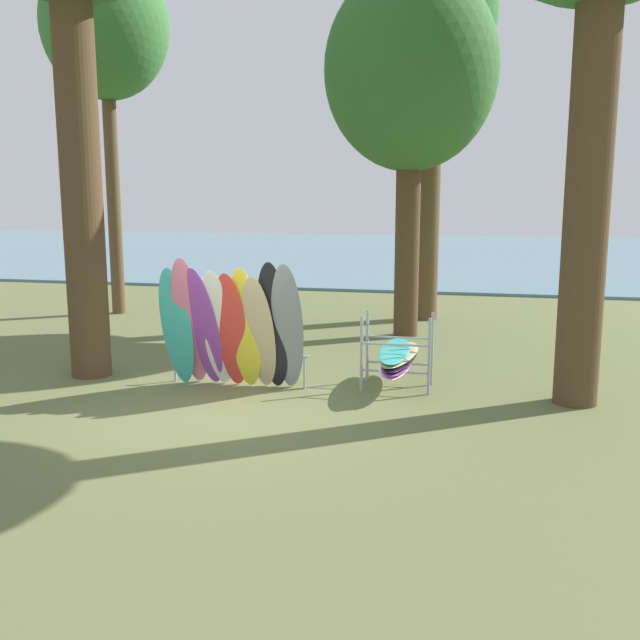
{
  "coord_description": "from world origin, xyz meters",
  "views": [
    {
      "loc": [
        3.7,
        -9.57,
        3.13
      ],
      "look_at": [
        1.06,
        1.8,
        1.1
      ],
      "focal_mm": 39.39,
      "sensor_mm": 36.0,
      "label": 1
    }
  ],
  "objects_px": {
    "tree_mid_behind": "(432,23)",
    "tree_far_right_back": "(105,29)",
    "tree_far_left_back": "(411,73)",
    "board_storage_rack": "(398,357)",
    "leaning_board_pile": "(231,328)"
  },
  "relations": [
    {
      "from": "tree_far_left_back",
      "to": "board_storage_rack",
      "type": "relative_size",
      "value": 3.78
    },
    {
      "from": "tree_mid_behind",
      "to": "leaning_board_pile",
      "type": "bearing_deg",
      "value": -108.17
    },
    {
      "from": "tree_far_left_back",
      "to": "leaning_board_pile",
      "type": "relative_size",
      "value": 3.28
    },
    {
      "from": "tree_far_right_back",
      "to": "board_storage_rack",
      "type": "distance_m",
      "value": 12.46
    },
    {
      "from": "board_storage_rack",
      "to": "tree_mid_behind",
      "type": "bearing_deg",
      "value": 90.97
    },
    {
      "from": "tree_mid_behind",
      "to": "board_storage_rack",
      "type": "distance_m",
      "value": 9.77
    },
    {
      "from": "tree_far_right_back",
      "to": "leaning_board_pile",
      "type": "bearing_deg",
      "value": -49.44
    },
    {
      "from": "tree_far_right_back",
      "to": "tree_far_left_back",
      "type": "bearing_deg",
      "value": -10.12
    },
    {
      "from": "tree_mid_behind",
      "to": "leaning_board_pile",
      "type": "height_order",
      "value": "tree_mid_behind"
    },
    {
      "from": "leaning_board_pile",
      "to": "board_storage_rack",
      "type": "height_order",
      "value": "leaning_board_pile"
    },
    {
      "from": "tree_mid_behind",
      "to": "tree_far_left_back",
      "type": "height_order",
      "value": "tree_mid_behind"
    },
    {
      "from": "tree_far_left_back",
      "to": "leaning_board_pile",
      "type": "bearing_deg",
      "value": -113.3
    },
    {
      "from": "leaning_board_pile",
      "to": "tree_far_left_back",
      "type": "bearing_deg",
      "value": 66.7
    },
    {
      "from": "tree_far_right_back",
      "to": "leaning_board_pile",
      "type": "distance_m",
      "value": 10.96
    },
    {
      "from": "tree_mid_behind",
      "to": "tree_far_right_back",
      "type": "height_order",
      "value": "tree_mid_behind"
    }
  ]
}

